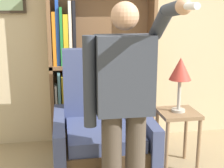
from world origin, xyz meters
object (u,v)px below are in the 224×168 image
object	(u,v)px
armchair	(102,139)
bookcase	(89,70)
side_table	(178,123)
table_lamp	(180,71)
person_standing	(124,104)

from	to	relation	value
armchair	bookcase	bearing A→B (deg)	93.21
armchair	side_table	distance (m)	0.78
armchair	table_lamp	bearing A→B (deg)	0.56
bookcase	person_standing	bearing A→B (deg)	-85.70
person_standing	table_lamp	distance (m)	1.01
table_lamp	armchair	bearing A→B (deg)	-179.44
person_standing	side_table	size ratio (longest dim) A/B	2.74
person_standing	side_table	bearing A→B (deg)	46.07
person_standing	side_table	distance (m)	1.11
bookcase	table_lamp	distance (m)	1.11
bookcase	armchair	bearing A→B (deg)	-86.79
side_table	armchair	bearing A→B (deg)	-179.44
bookcase	side_table	size ratio (longest dim) A/B	3.19
side_table	table_lamp	world-z (taller)	table_lamp
bookcase	armchair	xyz separation A→B (m)	(0.04, -0.76, -0.54)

